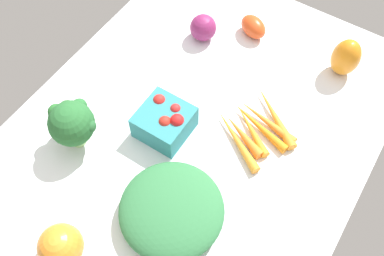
{
  "coord_description": "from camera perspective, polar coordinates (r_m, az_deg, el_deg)",
  "views": [
    {
      "loc": [
        42.54,
        27.36,
        86.63
      ],
      "look_at": [
        0.0,
        0.0,
        4.0
      ],
      "focal_mm": 40.38,
      "sensor_mm": 36.0,
      "label": 1
    }
  ],
  "objects": [
    {
      "name": "heirloom_tomato_orange",
      "position": [
        0.87,
        -16.96,
        -14.71
      ],
      "size": [
        8.61,
        8.61,
        8.61
      ],
      "primitive_type": "sphere",
      "color": "orange",
      "rests_on": "tablecloth"
    },
    {
      "name": "berry_basket",
      "position": [
        0.96,
        -3.59,
        0.87
      ],
      "size": [
        11.07,
        11.07,
        7.89
      ],
      "color": "teal",
      "rests_on": "tablecloth"
    },
    {
      "name": "tablecloth",
      "position": [
        0.99,
        -0.0,
        -0.9
      ],
      "size": [
        104.0,
        76.0,
        2.0
      ],
      "primitive_type": "cube",
      "color": "white",
      "rests_on": "ground"
    },
    {
      "name": "leafy_greens_clump",
      "position": [
        0.87,
        -2.72,
        -10.76
      ],
      "size": [
        28.95,
        28.89,
        6.52
      ],
      "primitive_type": "ellipsoid",
      "rotation": [
        0.0,
        0.0,
        5.23
      ],
      "color": "#2F7240",
      "rests_on": "tablecloth"
    },
    {
      "name": "roma_tomato",
      "position": [
        1.17,
        8.1,
        13.1
      ],
      "size": [
        7.84,
        9.23,
        5.15
      ],
      "primitive_type": "ellipsoid",
      "rotation": [
        0.0,
        0.0,
        1.16
      ],
      "color": "#DE4A1D",
      "rests_on": "tablecloth"
    },
    {
      "name": "broccoli_head",
      "position": [
        0.95,
        -15.6,
        0.78
      ],
      "size": [
        10.52,
        11.01,
        12.57
      ],
      "color": "#A1D184",
      "rests_on": "tablecloth"
    },
    {
      "name": "red_onion_center",
      "position": [
        1.14,
        1.48,
        13.11
      ],
      "size": [
        6.88,
        6.88,
        6.88
      ],
      "primitive_type": "sphere",
      "color": "#832459",
      "rests_on": "tablecloth"
    },
    {
      "name": "bell_pepper_orange",
      "position": [
        1.11,
        19.65,
        8.78
      ],
      "size": [
        9.34,
        9.34,
        10.28
      ],
      "primitive_type": "ellipsoid",
      "rotation": [
        0.0,
        0.0,
        1.06
      ],
      "color": "orange",
      "rests_on": "tablecloth"
    },
    {
      "name": "carrot_bunch",
      "position": [
        0.99,
        8.51,
        0.1
      ],
      "size": [
        21.92,
        20.25,
        2.45
      ],
      "color": "orange",
      "rests_on": "tablecloth"
    }
  ]
}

